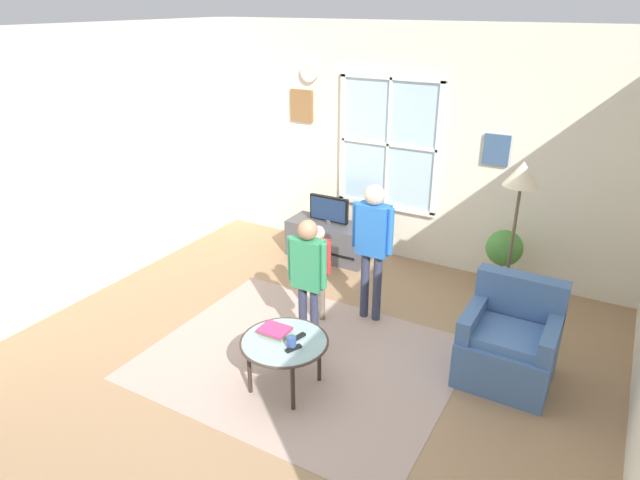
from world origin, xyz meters
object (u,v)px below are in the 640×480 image
tv_stand (329,240)px  floor_lamp (520,193)px  person_blue_shirt (373,238)px  potted_plant_by_window (503,256)px  remote_near_cup (294,348)px  person_red_shirt (318,262)px  book_stack (275,331)px  remote_near_books (298,337)px  armchair (509,344)px  television (329,209)px  cup (292,342)px  person_green_shirt (308,271)px  coffee_table (284,344)px

tv_stand → floor_lamp: size_ratio=0.60×
person_blue_shirt → potted_plant_by_window: person_blue_shirt is taller
remote_near_cup → floor_lamp: 2.40m
tv_stand → person_red_shirt: person_red_shirt is taller
book_stack → remote_near_books: size_ratio=1.76×
remote_near_books → floor_lamp: size_ratio=0.08×
armchair → television: bearing=151.3°
television → remote_near_books: bearing=-66.9°
cup → remote_near_cup: (0.02, -0.01, -0.04)m
armchair → person_red_shirt: 1.93m
television → floor_lamp: bearing=-18.1°
tv_stand → book_stack: book_stack is taller
television → book_stack: television is taller
book_stack → person_green_shirt: bearing=88.3°
book_stack → potted_plant_by_window: bearing=62.4°
tv_stand → person_blue_shirt: size_ratio=0.73×
television → potted_plant_by_window: television is taller
television → coffee_table: television is taller
armchair → book_stack: size_ratio=3.53×
person_blue_shirt → television: bearing=134.9°
floor_lamp → television: bearing=161.9°
book_stack → person_green_shirt: 0.62m
tv_stand → remote_near_cup: (1.07, -2.53, 0.24)m
armchair → tv_stand: bearing=151.3°
coffee_table → remote_near_books: remote_near_books is taller
book_stack → cup: cup is taller
book_stack → floor_lamp: bearing=47.3°
floor_lamp → person_blue_shirt: bearing=-165.2°
person_blue_shirt → potted_plant_by_window: bearing=49.0°
tv_stand → person_red_shirt: 1.56m
remote_near_books → remote_near_cup: size_ratio=1.00×
person_red_shirt → floor_lamp: (1.71, 0.61, 0.83)m
television → person_green_shirt: bearing=-66.5°
television → remote_near_cup: television is taller
coffee_table → person_blue_shirt: person_blue_shirt is taller
television → remote_near_cup: 2.75m
book_stack → person_red_shirt: (-0.18, 1.05, 0.16)m
cup → remote_near_books: size_ratio=0.75×
tv_stand → remote_near_books: bearing=-66.9°
person_blue_shirt → remote_near_books: bearing=-93.2°
person_green_shirt → person_blue_shirt: person_blue_shirt is taller
cup → person_blue_shirt: size_ratio=0.07×
tv_stand → television: 0.42m
armchair → person_red_shirt: (-1.90, 0.01, 0.32)m
potted_plant_by_window → coffee_table: bearing=-114.9°
tv_stand → potted_plant_by_window: bearing=2.7°
cup → person_green_shirt: person_green_shirt is taller
coffee_table → floor_lamp: floor_lamp is taller
floor_lamp → potted_plant_by_window: bearing=103.4°
remote_near_cup → person_red_shirt: size_ratio=0.14×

